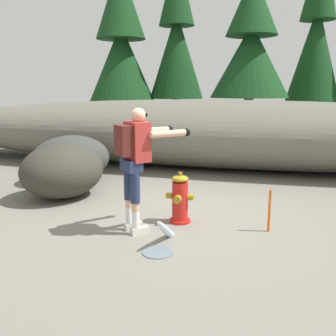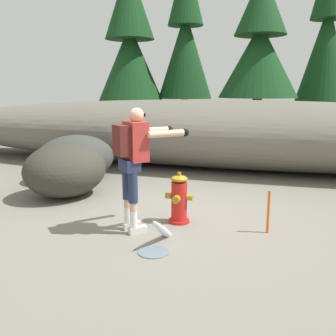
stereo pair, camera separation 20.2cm
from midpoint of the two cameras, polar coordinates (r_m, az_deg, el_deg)
The scene contains 12 objects.
ground_plane at distance 5.89m, azimuth -0.53°, elevation -7.70°, with size 56.00×56.00×0.04m, color slate.
dirt_embankment at distance 9.74m, azimuth 6.38°, elevation 5.25°, with size 17.96×3.20×1.70m, color #666056.
fire_hydrant at distance 5.59m, azimuth 0.78°, elevation -4.78°, with size 0.42×0.37×0.76m.
hydrant_water_jet at distance 5.04m, azimuth -1.32°, elevation -10.09°, with size 0.38×1.18×0.72m.
utility_worker at distance 5.10m, azimuth -5.88°, elevation 2.11°, with size 0.95×0.97×1.71m.
boulder_large at distance 8.37m, azimuth -15.10°, elevation 1.40°, with size 1.70×1.34×0.99m, color #393C39.
boulder_mid at distance 7.14m, azimuth -16.46°, elevation -0.37°, with size 1.58×1.35×1.00m, color #36342C.
pine_tree_far_left at distance 15.40m, azimuth -7.47°, elevation 17.02°, with size 2.93×2.93×6.64m.
pine_tree_left at distance 15.54m, azimuth 0.91°, elevation 18.98°, with size 2.13×2.13×7.15m.
pine_tree_center at distance 13.84m, azimuth 12.01°, elevation 17.49°, with size 2.72×2.72×5.83m.
pine_tree_right at distance 15.59m, azimuth 21.18°, elevation 18.31°, with size 1.96×1.96×7.35m.
survey_stake at distance 5.40m, azimuth 14.05°, elevation -6.30°, with size 0.04×0.04×0.60m, color #E55914.
Camera 1 is at (1.44, -5.36, 1.94)m, focal length 40.31 mm.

